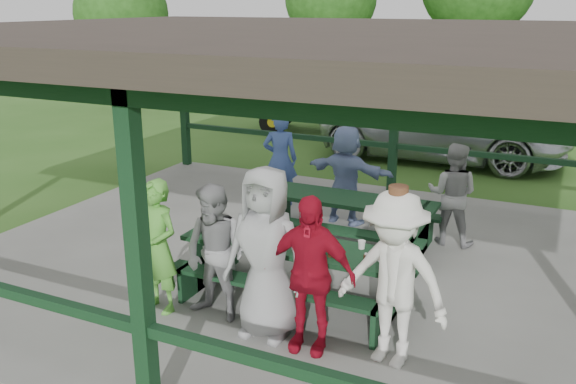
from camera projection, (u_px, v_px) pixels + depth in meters
The scene contains 17 objects.
ground at pixel (316, 268), 8.73m from camera, with size 90.00×90.00×0.00m, color #2E591B.
concrete_slab at pixel (316, 264), 8.72m from camera, with size 10.00×8.00×0.10m, color slate.
pavilion_structure at pixel (319, 41), 7.79m from camera, with size 10.60×8.60×3.24m.
picnic_table_near at pixel (295, 264), 7.44m from camera, with size 2.81×1.39×0.75m.
picnic_table_far at pixel (342, 214), 9.22m from camera, with size 2.79×1.39×0.75m.
table_setting at pixel (303, 242), 7.33m from camera, with size 2.39×0.45×0.10m.
contestant_green at pixel (158, 246), 7.12m from camera, with size 0.59×0.39×1.62m, color #54A837.
contestant_grey_left at pixel (216, 254), 6.93m from camera, with size 0.78×0.61×1.61m, color gray.
contestant_grey_mid at pixel (266, 253), 6.54m from camera, with size 0.94×0.61×1.93m, color #9A9B9D.
contestant_red at pixel (309, 274), 6.29m from camera, with size 1.00×0.42×1.71m, color #A70E22.
contestant_white_fedora at pixel (393, 279), 6.02m from camera, with size 1.28×0.88×1.88m.
spectator_lblue at pixel (346, 175), 10.01m from camera, with size 1.54×0.49×1.66m, color #8094C6.
spectator_blue at pixel (280, 159), 10.92m from camera, with size 0.62×0.40×1.69m, color #3B549A.
spectator_grey at pixel (452, 194), 9.15m from camera, with size 0.76×0.59×1.57m, color gray.
pickup_truck at pixel (444, 126), 14.64m from camera, with size 2.66×5.77×1.60m, color silver.
farm_trailer at pixel (309, 108), 17.81m from camera, with size 3.97×2.34×1.38m.
tree_edge_left at pixel (122, 14), 20.23m from camera, with size 3.09×3.09×4.83m.
Camera 1 is at (3.06, -7.42, 3.64)m, focal length 38.00 mm.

